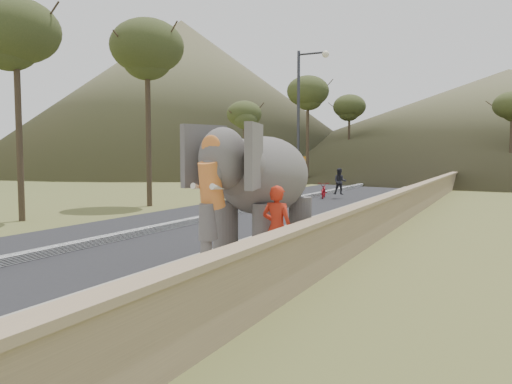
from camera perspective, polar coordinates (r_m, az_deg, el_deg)
ground at (r=8.66m, az=-10.78°, el=-12.68°), size 160.00×160.00×0.00m
road at (r=19.54m, az=-4.62°, el=-3.04°), size 7.00×120.00×0.03m
median at (r=19.52m, az=-4.62°, el=-2.77°), size 0.35×120.00×0.22m
walkway at (r=17.49m, az=9.57°, el=-3.76°), size 3.00×120.00×0.15m
parapet at (r=17.02m, az=14.91°, el=-2.46°), size 0.30×120.00×1.10m
lamppost at (r=27.07m, az=5.48°, el=9.31°), size 1.76×0.36×8.00m
signboard at (r=26.00m, az=5.04°, el=2.39°), size 0.60×0.08×2.40m
hill_left at (r=75.60m, az=-8.45°, el=10.74°), size 60.00×60.00×22.00m
hill_far at (r=76.69m, az=26.75°, el=7.24°), size 80.00×80.00×14.00m
elephant_and_man at (r=11.69m, az=1.01°, el=-0.14°), size 2.38×4.15×2.94m
motorcyclist at (r=28.53m, az=8.45°, el=0.57°), size 1.87×1.85×1.74m
trees at (r=35.37m, az=16.39°, el=6.90°), size 49.13×43.37×9.54m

